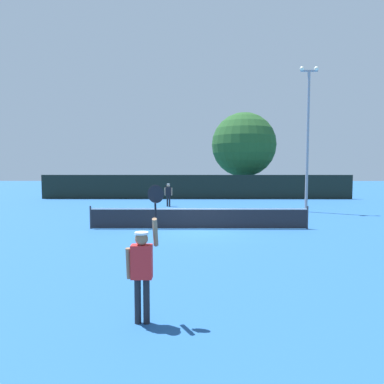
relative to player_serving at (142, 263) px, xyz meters
The scene contains 9 objects.
ground_plane 10.09m from the player_serving, 83.43° to the left, with size 120.00×120.00×0.00m, color #235693.
tennis_net 10.05m from the player_serving, 83.43° to the left, with size 10.21×0.08×1.07m.
perimeter_fence 25.81m from the player_serving, 87.45° to the left, with size 28.51×0.12×2.21m, color black.
player_serving is the anchor object (origin of this frame).
player_receiving 19.43m from the player_serving, 92.86° to the left, with size 0.57×0.25×1.68m.
tennis_ball 13.95m from the player_serving, 92.14° to the left, with size 0.07×0.07×0.07m, color #CCE033.
light_pole 18.72m from the player_serving, 63.40° to the left, with size 1.18×0.28×9.22m.
large_tree 31.14m from the player_serving, 78.66° to the left, with size 6.63×6.63×8.55m.
parked_car_near 34.10m from the player_serving, 71.86° to the left, with size 1.95×4.22×1.69m.
Camera 1 is at (-0.21, -16.20, 2.84)m, focal length 32.74 mm.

